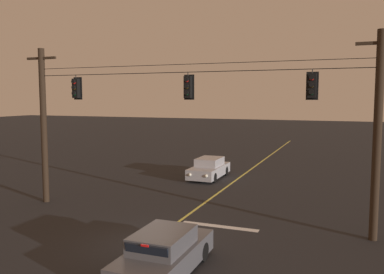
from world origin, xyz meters
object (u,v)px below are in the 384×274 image
Objects in this scene: traffic_light_leftmost at (76,88)px; traffic_light_centre at (312,86)px; car_waiting_near_lane at (164,253)px; car_oncoming_lead at (209,169)px; traffic_light_left_inner at (188,87)px.

traffic_light_leftmost is 11.33m from traffic_light_centre.
car_oncoming_lead is (-3.62, 14.91, -0.00)m from car_waiting_near_lane.
traffic_light_centre is at bearing 0.00° from traffic_light_leftmost.
traffic_light_left_inner reaches higher than car_waiting_near_lane.
traffic_light_left_inner is at bearing 180.00° from traffic_light_centre.
traffic_light_centre is (11.33, 0.00, 0.00)m from traffic_light_leftmost.
traffic_light_left_inner is 5.31m from traffic_light_centre.
car_oncoming_lead is at bearing 67.27° from traffic_light_leftmost.
car_oncoming_lead is at bearing 103.63° from car_waiting_near_lane.
traffic_light_centre is 13.02m from car_oncoming_lead.
car_waiting_near_lane is at bearing -75.42° from traffic_light_left_inner.
car_oncoming_lead is (-7.45, 9.25, -5.34)m from traffic_light_centre.
traffic_light_centre is 0.28× the size of car_oncoming_lead.
traffic_light_leftmost is at bearing 180.00° from traffic_light_centre.
traffic_light_leftmost is 1.00× the size of traffic_light_left_inner.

